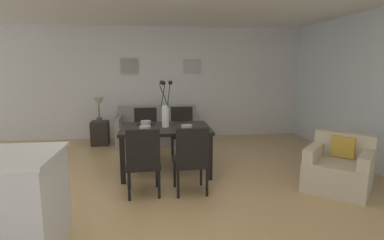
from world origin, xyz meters
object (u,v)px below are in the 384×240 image
(bowl_far_left, at_px, (187,127))
(bowl_near_right, at_px, (146,122))
(dining_chair_far_left, at_px, (191,157))
(dining_chair_near_right, at_px, (146,130))
(dining_table, at_px, (166,132))
(framed_picture_left, at_px, (129,66))
(dining_chair_near_left, at_px, (143,159))
(table_lamp, at_px, (99,104))
(centerpiece_vase, at_px, (165,109))
(side_table, at_px, (100,133))
(bowl_near_left, at_px, (145,128))
(dining_chair_far_right, at_px, (182,129))
(sofa, at_px, (158,131))
(armchair, at_px, (339,169))
(framed_picture_center, at_px, (192,66))

(bowl_far_left, bearing_deg, bowl_near_right, 144.60)
(dining_chair_far_left, relative_size, bowl_far_left, 5.41)
(dining_chair_near_right, bearing_deg, bowl_far_left, -59.62)
(dining_table, relative_size, framed_picture_left, 3.46)
(dining_chair_near_left, height_order, table_lamp, table_lamp)
(dining_table, distance_m, dining_chair_near_right, 0.96)
(centerpiece_vase, xyz_separation_m, framed_picture_left, (-0.73, 2.51, 0.67))
(centerpiece_vase, height_order, side_table, centerpiece_vase)
(bowl_near_left, xyz_separation_m, table_lamp, (-1.04, 2.15, 0.11))
(dining_table, bearing_deg, dining_chair_far_left, -72.04)
(bowl_far_left, height_order, table_lamp, table_lamp)
(bowl_near_left, height_order, bowl_far_left, same)
(centerpiece_vase, bearing_deg, bowl_far_left, -35.64)
(dining_chair_far_right, bearing_deg, table_lamp, 149.86)
(centerpiece_vase, relative_size, bowl_near_right, 4.32)
(dining_chair_near_left, xyz_separation_m, sofa, (0.22, 2.85, -0.23))
(armchair, bearing_deg, dining_table, 157.51)
(dining_chair_near_right, distance_m, side_table, 1.47)
(sofa, bearing_deg, bowl_far_left, -78.89)
(dining_chair_far_left, bearing_deg, armchair, -1.54)
(dining_chair_near_right, height_order, dining_chair_far_right, same)
(dining_chair_far_left, height_order, bowl_near_right, dining_chair_far_left)
(bowl_far_left, relative_size, sofa, 0.10)
(bowl_near_left, bearing_deg, sofa, 84.47)
(dining_chair_far_left, distance_m, table_lamp, 3.31)
(bowl_far_left, distance_m, framed_picture_center, 2.91)
(dining_table, distance_m, dining_chair_far_left, 0.98)
(dining_table, xyz_separation_m, bowl_far_left, (0.31, -0.22, 0.13))
(bowl_far_left, bearing_deg, framed_picture_center, 81.28)
(side_table, bearing_deg, centerpiece_vase, -54.79)
(dining_table, xyz_separation_m, dining_chair_far_right, (0.35, 0.93, -0.14))
(centerpiece_vase, bearing_deg, dining_chair_near_left, -109.50)
(dining_chair_far_right, xyz_separation_m, bowl_near_right, (-0.66, -0.71, 0.27))
(bowl_near_left, relative_size, bowl_far_left, 1.00)
(dining_chair_near_right, bearing_deg, bowl_near_right, -88.15)
(dining_table, distance_m, side_table, 2.38)
(dining_chair_far_left, xyz_separation_m, side_table, (-1.65, 2.85, -0.25))
(table_lamp, height_order, armchair, table_lamp)
(dining_table, bearing_deg, dining_chair_near_left, -109.47)
(dining_chair_far_left, bearing_deg, bowl_near_right, 118.16)
(dining_chair_near_right, bearing_deg, framed_picture_center, 56.54)
(bowl_near_right, distance_m, table_lamp, 1.99)
(dining_chair_near_right, relative_size, dining_chair_far_right, 1.00)
(centerpiece_vase, xyz_separation_m, framed_picture_center, (0.73, 2.51, 0.67))
(dining_table, xyz_separation_m, framed_picture_center, (0.73, 2.51, 1.04))
(sofa, distance_m, armchair, 3.82)
(bowl_near_left, bearing_deg, dining_chair_near_right, 91.10)
(centerpiece_vase, height_order, framed_picture_left, framed_picture_left)
(bowl_near_left, bearing_deg, dining_chair_near_left, -90.87)
(dining_chair_far_right, distance_m, framed_picture_center, 2.00)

